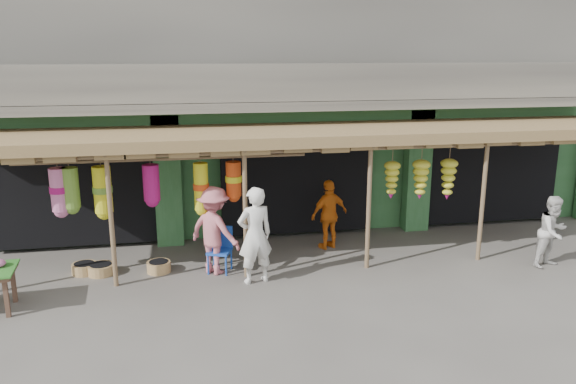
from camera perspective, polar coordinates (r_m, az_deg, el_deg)
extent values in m
plane|color=#514C47|center=(11.75, 3.00, -7.64)|extent=(80.00, 80.00, 0.00)
cube|color=gray|center=(15.83, -1.21, 16.47)|extent=(16.00, 6.00, 4.00)
cube|color=#2D6033|center=(16.22, -1.24, 3.99)|extent=(16.00, 5.70, 3.00)
cube|color=gray|center=(12.58, 1.40, 8.86)|extent=(16.00, 0.90, 0.22)
cube|color=gray|center=(12.15, 1.81, 11.04)|extent=(16.00, 0.10, 0.80)
cube|color=#2D6033|center=(13.00, 1.01, 7.49)|extent=(16.00, 0.35, 0.35)
cube|color=yellow|center=(12.89, -21.37, 6.01)|extent=(1.70, 0.06, 0.55)
cube|color=#B21414|center=(12.85, -21.40, 5.99)|extent=(1.30, 0.02, 0.30)
cube|color=black|center=(14.12, -20.14, 0.97)|extent=(3.60, 2.00, 2.50)
cube|color=black|center=(14.17, 0.21, 1.89)|extent=(3.60, 2.00, 2.50)
cube|color=black|center=(15.88, 18.24, 2.51)|extent=(3.60, 2.00, 2.50)
cube|color=#2D6033|center=(12.97, -12.11, 1.10)|extent=(0.60, 0.35, 3.00)
cube|color=#2D6033|center=(14.13, 13.00, 2.11)|extent=(0.60, 0.35, 3.00)
cylinder|color=brown|center=(10.92, -17.52, -2.79)|extent=(0.09, 0.09, 2.60)
cylinder|color=brown|center=(10.89, -4.36, -2.20)|extent=(0.09, 0.09, 2.60)
cylinder|color=brown|center=(11.43, 8.20, -1.52)|extent=(0.09, 0.09, 2.60)
cylinder|color=brown|center=(12.45, 19.16, -0.88)|extent=(0.09, 0.09, 2.60)
cylinder|color=brown|center=(10.82, 2.13, 4.25)|extent=(12.90, 0.08, 0.08)
cylinder|color=brown|center=(10.99, -12.51, 3.28)|extent=(5.50, 0.06, 0.06)
cube|color=brown|center=(11.91, 2.14, 6.04)|extent=(14.00, 2.70, 0.22)
cube|color=#513829|center=(10.65, -26.68, -9.69)|extent=(0.08, 0.08, 0.65)
cube|color=#513829|center=(11.20, -26.10, -8.46)|extent=(0.08, 0.08, 0.65)
cylinder|color=#1B48B2|center=(11.42, -8.12, -7.32)|extent=(0.04, 0.04, 0.41)
cylinder|color=#1B48B2|center=(11.31, -6.32, -7.48)|extent=(0.04, 0.04, 0.41)
cylinder|color=#1B48B2|center=(11.74, -7.53, -6.68)|extent=(0.04, 0.04, 0.41)
cylinder|color=#1B48B2|center=(11.64, -5.78, -6.83)|extent=(0.04, 0.04, 0.41)
cube|color=#1B48B2|center=(11.44, -6.97, -6.01)|extent=(0.56, 0.56, 0.05)
cube|color=#1B48B2|center=(11.55, -6.69, -4.51)|extent=(0.42, 0.20, 0.47)
cylinder|color=#9A6746|center=(12.11, -19.97, -7.31)|extent=(0.64, 0.64, 0.21)
cylinder|color=olive|center=(11.96, -18.46, -7.46)|extent=(0.58, 0.58, 0.20)
cylinder|color=olive|center=(11.76, -12.99, -7.41)|extent=(0.54, 0.54, 0.22)
imported|color=white|center=(10.72, -3.37, -4.42)|extent=(0.78, 0.61, 1.90)
imported|color=silver|center=(12.77, 25.32, -3.66)|extent=(0.88, 0.78, 1.50)
imported|color=orange|center=(12.63, 4.22, -2.29)|extent=(1.01, 0.69, 1.59)
imported|color=#C86A74|center=(11.27, -7.50, -3.88)|extent=(1.30, 1.27, 1.79)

